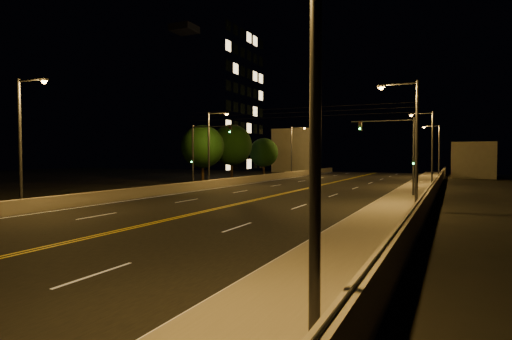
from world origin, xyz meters
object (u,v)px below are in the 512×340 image
at_px(tree_0, 203,147).
at_px(traffic_signal_right, 401,148).
at_px(streetlight_0, 298,80).
at_px(tree_2, 264,152).
at_px(streetlight_4, 23,134).
at_px(streetlight_2, 429,143).
at_px(streetlight_1, 412,135).
at_px(streetlight_6, 293,147).
at_px(tree_1, 232,145).
at_px(streetlight_5, 211,143).
at_px(streetlight_3, 437,147).
at_px(building_tower, 185,104).
at_px(traffic_signal_left, 201,149).

bearing_deg(tree_0, traffic_signal_right, -20.57).
height_order(streetlight_0, tree_2, streetlight_0).
relative_size(streetlight_0, tree_0, 1.13).
xyz_separation_m(tree_0, tree_2, (0.88, 16.76, -0.64)).
height_order(streetlight_0, tree_0, streetlight_0).
bearing_deg(streetlight_4, streetlight_2, 56.03).
bearing_deg(streetlight_2, streetlight_1, -90.00).
height_order(streetlight_6, traffic_signal_right, streetlight_6).
height_order(streetlight_4, tree_2, streetlight_4).
height_order(streetlight_1, tree_1, streetlight_1).
bearing_deg(streetlight_2, traffic_signal_right, -96.24).
relative_size(streetlight_5, streetlight_6, 1.00).
bearing_deg(tree_1, traffic_signal_right, -34.76).
xyz_separation_m(streetlight_3, streetlight_5, (-21.39, -31.68, 0.00)).
bearing_deg(building_tower, traffic_signal_right, -34.68).
relative_size(tree_0, tree_2, 1.16).
bearing_deg(tree_1, streetlight_5, -70.81).
bearing_deg(tree_0, streetlight_4, -80.77).
bearing_deg(streetlight_3, streetlight_4, -111.66).
distance_m(streetlight_5, streetlight_6, 25.96).
xyz_separation_m(streetlight_0, streetlight_2, (0.00, 42.49, 0.00)).
relative_size(traffic_signal_left, tree_0, 0.90).
height_order(streetlight_1, streetlight_5, same).
xyz_separation_m(streetlight_0, traffic_signal_right, (-1.45, 29.19, -0.69)).
xyz_separation_m(streetlight_3, streetlight_6, (-21.39, -5.73, 0.00)).
height_order(streetlight_3, streetlight_4, same).
xyz_separation_m(streetlight_4, streetlight_6, (0.00, 48.12, 0.00)).
xyz_separation_m(streetlight_4, building_tower, (-19.41, 45.66, 7.79)).
bearing_deg(streetlight_6, traffic_signal_right, -56.12).
bearing_deg(streetlight_4, tree_0, 99.23).
xyz_separation_m(traffic_signal_left, tree_0, (-5.54, 9.16, 0.47)).
bearing_deg(traffic_signal_right, tree_0, 159.43).
xyz_separation_m(streetlight_1, tree_1, (-26.03, 24.74, 0.17)).
bearing_deg(tree_1, building_tower, 145.46).
xyz_separation_m(streetlight_0, traffic_signal_left, (-20.33, 29.19, -0.69)).
xyz_separation_m(building_tower, tree_1, (14.77, -10.17, -7.62)).
relative_size(streetlight_0, tree_1, 1.04).
bearing_deg(streetlight_3, streetlight_6, -165.01).
bearing_deg(streetlight_0, streetlight_4, 153.30).
relative_size(streetlight_3, tree_0, 1.13).
height_order(streetlight_5, tree_2, streetlight_5).
relative_size(streetlight_4, tree_2, 1.31).
height_order(streetlight_0, traffic_signal_right, streetlight_0).
xyz_separation_m(streetlight_2, tree_2, (-24.99, 12.62, -0.85)).
distance_m(streetlight_2, tree_0, 26.20).
xyz_separation_m(streetlight_3, tree_0, (-25.87, -26.24, -0.21)).
height_order(streetlight_6, tree_2, streetlight_6).
bearing_deg(streetlight_6, building_tower, -172.78).
bearing_deg(traffic_signal_right, tree_2, 132.23).
bearing_deg(streetlight_3, streetlight_5, -124.02).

